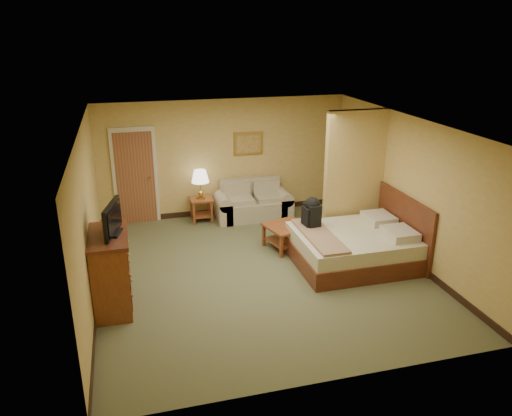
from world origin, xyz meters
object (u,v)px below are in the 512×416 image
object	(u,v)px
dresser	(111,271)
bed	(358,246)
loveseat	(253,206)
coffee_table	(286,232)

from	to	relation	value
dresser	bed	size ratio (longest dim) A/B	0.56
loveseat	coffee_table	distance (m)	1.77
loveseat	dresser	distance (m)	4.36
coffee_table	bed	bearing A→B (deg)	-40.61
loveseat	coffee_table	bearing A→B (deg)	-83.38
bed	coffee_table	bearing A→B (deg)	139.39
loveseat	dresser	size ratio (longest dim) A/B	1.39
loveseat	coffee_table	world-z (taller)	loveseat
bed	dresser	bearing A→B (deg)	-173.89
dresser	bed	world-z (taller)	dresser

